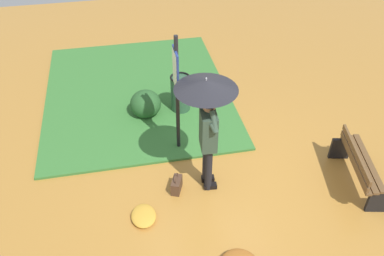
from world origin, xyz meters
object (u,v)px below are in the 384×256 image
at_px(person_with_umbrella, 207,108).
at_px(info_sign_post, 176,83).
at_px(handbag, 177,185).
at_px(park_bench, 359,165).
at_px(trash_bin, 180,94).

xyz_separation_m(person_with_umbrella, info_sign_post, (0.96, 0.30, -0.11)).
bearing_deg(info_sign_post, person_with_umbrella, -162.33).
bearing_deg(handbag, park_bench, -98.08).
height_order(info_sign_post, trash_bin, info_sign_post).
bearing_deg(info_sign_post, park_bench, -118.15).
bearing_deg(trash_bin, person_with_umbrella, -178.79).
relative_size(handbag, trash_bin, 0.44).
distance_m(person_with_umbrella, trash_bin, 2.42).
relative_size(person_with_umbrella, handbag, 5.53).
xyz_separation_m(person_with_umbrella, park_bench, (-0.54, -2.49, -1.15)).
bearing_deg(handbag, info_sign_post, -11.11).
bearing_deg(info_sign_post, handbag, 168.89).
height_order(info_sign_post, park_bench, info_sign_post).
height_order(info_sign_post, handbag, info_sign_post).
bearing_deg(park_bench, trash_bin, 43.46).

